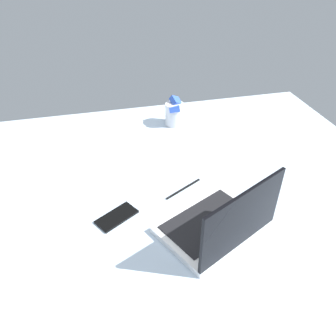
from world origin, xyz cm
name	(u,v)px	position (x,y,z in cm)	size (l,w,h in cm)	color
bed_mattress	(172,204)	(0.00, 0.00, 9.00)	(180.00, 140.00, 18.00)	silver
laptop	(220,224)	(-8.69, 26.75, 22.41)	(39.76, 35.21, 23.00)	silver
snack_cup	(175,113)	(-13.18, -47.29, 24.08)	(9.07, 10.55, 14.63)	silver
cell_phone	(117,217)	(22.19, 11.89, 18.40)	(6.80, 14.00, 0.80)	black
charger_cable	(183,189)	(-3.79, 2.81, 18.30)	(17.00, 0.60, 0.60)	black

